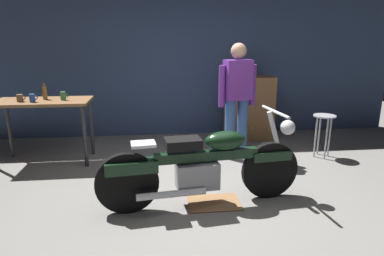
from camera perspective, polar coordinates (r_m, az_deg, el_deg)
name	(u,v)px	position (r m, az deg, el deg)	size (l,w,h in m)	color
ground_plane	(198,202)	(3.76, 1.08, -12.40)	(12.00, 12.00, 0.00)	gray
back_wall	(178,49)	(6.13, -2.32, 13.28)	(8.00, 0.12, 3.10)	#384C70
workbench	(43,108)	(5.13, -23.97, 3.09)	(1.30, 0.64, 0.90)	brown
motorcycle	(204,165)	(3.53, 1.97, -6.27)	(2.18, 0.64, 1.00)	black
person_standing	(237,96)	(4.87, 7.66, 5.33)	(0.56, 0.29, 1.67)	#395E9D
shop_stool	(324,125)	(5.32, 21.45, 0.55)	(0.32, 0.32, 0.64)	#B2B2B7
wooden_dresser	(249,108)	(5.96, 9.64, 3.35)	(0.80, 0.47, 1.10)	brown
drip_tray	(214,203)	(3.74, 3.77, -12.53)	(0.56, 0.40, 0.01)	olive
mug_brown_stoneware	(20,98)	(5.11, -27.14, 4.54)	(0.12, 0.08, 0.10)	brown
mug_blue_enamel	(32,98)	(5.00, -25.43, 4.62)	(0.11, 0.07, 0.11)	#2D51AD
mug_green_speckled	(63,96)	(5.00, -20.99, 5.11)	(0.11, 0.07, 0.11)	#3D7F4C
bottle	(45,92)	(5.15, -23.70, 5.53)	(0.06, 0.06, 0.24)	olive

